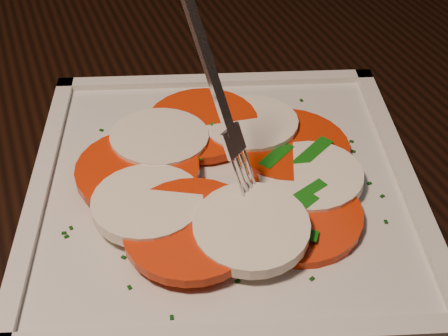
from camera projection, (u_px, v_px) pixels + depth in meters
table at (212, 227)px, 0.63m from camera, size 1.28×0.93×0.75m
plate at (224, 189)px, 0.51m from camera, size 0.41×0.41×0.01m
caprese_salad at (224, 173)px, 0.50m from camera, size 0.26×0.25×0.03m
fork at (205, 81)px, 0.43m from camera, size 0.05×0.07×0.17m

